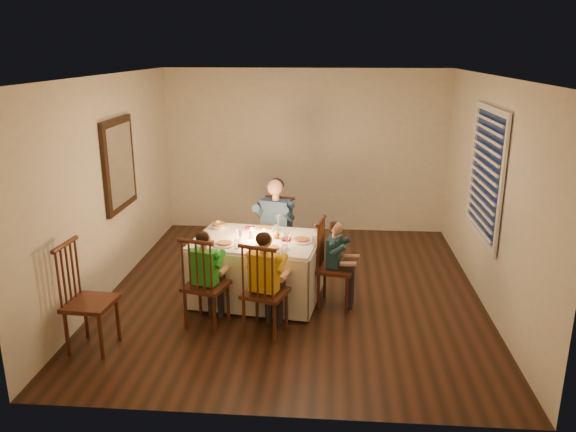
# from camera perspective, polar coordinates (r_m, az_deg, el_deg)

# --- Properties ---
(ground) EXTENTS (5.00, 5.00, 0.00)m
(ground) POSITION_cam_1_polar(r_m,az_deg,el_deg) (7.05, 0.60, -7.56)
(ground) COLOR black
(ground) RESTS_ON ground
(wall_left) EXTENTS (0.02, 5.00, 2.60)m
(wall_left) POSITION_cam_1_polar(r_m,az_deg,el_deg) (7.13, -17.74, 2.97)
(wall_left) COLOR beige
(wall_left) RESTS_ON ground
(wall_right) EXTENTS (0.02, 5.00, 2.60)m
(wall_right) POSITION_cam_1_polar(r_m,az_deg,el_deg) (6.85, 19.79, 2.22)
(wall_right) COLOR beige
(wall_right) RESTS_ON ground
(wall_back) EXTENTS (4.50, 0.02, 2.60)m
(wall_back) POSITION_cam_1_polar(r_m,az_deg,el_deg) (9.06, 1.74, 6.57)
(wall_back) COLOR beige
(wall_back) RESTS_ON ground
(ceiling) EXTENTS (5.00, 5.00, 0.00)m
(ceiling) POSITION_cam_1_polar(r_m,az_deg,el_deg) (6.43, 0.67, 14.06)
(ceiling) COLOR white
(ceiling) RESTS_ON wall_back
(dining_table) EXTENTS (1.59, 1.24, 0.73)m
(dining_table) POSITION_cam_1_polar(r_m,az_deg,el_deg) (6.64, -3.23, -4.08)
(dining_table) COLOR silver
(dining_table) RESTS_ON ground
(chair_adult) EXTENTS (0.52, 0.50, 1.04)m
(chair_adult) POSITION_cam_1_polar(r_m,az_deg,el_deg) (7.53, -1.26, -5.91)
(chair_adult) COLOR #34190E
(chair_adult) RESTS_ON ground
(chair_near_left) EXTENTS (0.52, 0.50, 1.04)m
(chair_near_left) POSITION_cam_1_polar(r_m,az_deg,el_deg) (6.30, -8.13, -10.84)
(chair_near_left) COLOR #34190E
(chair_near_left) RESTS_ON ground
(chair_near_right) EXTENTS (0.53, 0.51, 1.04)m
(chair_near_right) POSITION_cam_1_polar(r_m,az_deg,el_deg) (6.09, -2.28, -11.73)
(chair_near_right) COLOR #34190E
(chair_near_right) RESTS_ON ground
(chair_end) EXTENTS (0.48, 0.50, 1.04)m
(chair_end) POSITION_cam_1_polar(r_m,az_deg,el_deg) (6.71, 4.77, -8.95)
(chair_end) COLOR #34190E
(chair_end) RESTS_ON ground
(chair_extra) EXTENTS (0.47, 0.49, 1.12)m
(chair_extra) POSITION_cam_1_polar(r_m,az_deg,el_deg) (6.12, -18.98, -12.54)
(chair_extra) COLOR #34190E
(chair_extra) RESTS_ON ground
(adult) EXTENTS (0.58, 0.56, 1.30)m
(adult) POSITION_cam_1_polar(r_m,az_deg,el_deg) (7.53, -1.26, -5.91)
(adult) COLOR navy
(adult) RESTS_ON ground
(child_green) EXTENTS (0.43, 0.41, 1.08)m
(child_green) POSITION_cam_1_polar(r_m,az_deg,el_deg) (6.30, -8.13, -10.84)
(child_green) COLOR green
(child_green) RESTS_ON ground
(child_yellow) EXTENTS (0.48, 0.46, 1.13)m
(child_yellow) POSITION_cam_1_polar(r_m,az_deg,el_deg) (6.09, -2.28, -11.73)
(child_yellow) COLOR gold
(child_yellow) RESTS_ON ground
(child_teal) EXTENTS (0.36, 0.38, 1.02)m
(child_teal) POSITION_cam_1_polar(r_m,az_deg,el_deg) (6.71, 4.77, -8.95)
(child_teal) COLOR #1B3844
(child_teal) RESTS_ON ground
(setting_adult) EXTENTS (0.29, 0.29, 0.02)m
(setting_adult) POSITION_cam_1_polar(r_m,az_deg,el_deg) (6.86, -2.47, -1.36)
(setting_adult) COLOR white
(setting_adult) RESTS_ON dining_table
(setting_green) EXTENTS (0.29, 0.29, 0.02)m
(setting_green) POSITION_cam_1_polar(r_m,az_deg,el_deg) (6.38, -6.47, -2.87)
(setting_green) COLOR white
(setting_green) RESTS_ON dining_table
(setting_yellow) EXTENTS (0.29, 0.29, 0.02)m
(setting_yellow) POSITION_cam_1_polar(r_m,az_deg,el_deg) (6.19, -1.73, -3.39)
(setting_yellow) COLOR white
(setting_yellow) RESTS_ON dining_table
(setting_teal) EXTENTS (0.29, 0.29, 0.02)m
(setting_teal) POSITION_cam_1_polar(r_m,az_deg,el_deg) (6.46, 1.41, -2.52)
(setting_teal) COLOR white
(setting_teal) RESTS_ON dining_table
(candle_left) EXTENTS (0.06, 0.06, 0.10)m
(candle_left) POSITION_cam_1_polar(r_m,az_deg,el_deg) (6.56, -3.71, -1.86)
(candle_left) COLOR silver
(candle_left) RESTS_ON dining_table
(candle_right) EXTENTS (0.06, 0.06, 0.10)m
(candle_right) POSITION_cam_1_polar(r_m,az_deg,el_deg) (6.53, -2.46, -1.95)
(candle_right) COLOR silver
(candle_right) RESTS_ON dining_table
(squash) EXTENTS (0.09, 0.09, 0.09)m
(squash) POSITION_cam_1_polar(r_m,az_deg,el_deg) (6.99, -7.18, -0.81)
(squash) COLOR yellow
(squash) RESTS_ON dining_table
(orange_fruit) EXTENTS (0.08, 0.08, 0.08)m
(orange_fruit) POSITION_cam_1_polar(r_m,az_deg,el_deg) (6.54, -1.19, -1.98)
(orange_fruit) COLOR orange
(orange_fruit) RESTS_ON dining_table
(serving_bowl) EXTENTS (0.26, 0.26, 0.05)m
(serving_bowl) POSITION_cam_1_polar(r_m,az_deg,el_deg) (6.96, -7.04, -1.07)
(serving_bowl) COLOR white
(serving_bowl) RESTS_ON dining_table
(wall_mirror) EXTENTS (0.06, 0.95, 1.15)m
(wall_mirror) POSITION_cam_1_polar(r_m,az_deg,el_deg) (7.35, -16.78, 5.05)
(wall_mirror) COLOR black
(wall_mirror) RESTS_ON wall_left
(window_blinds) EXTENTS (0.07, 1.34, 1.54)m
(window_blinds) POSITION_cam_1_polar(r_m,az_deg,el_deg) (6.89, 19.39, 4.05)
(window_blinds) COLOR black
(window_blinds) RESTS_ON wall_right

